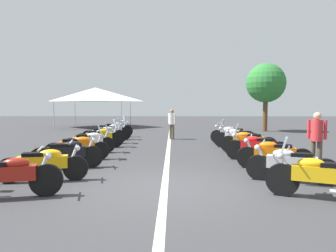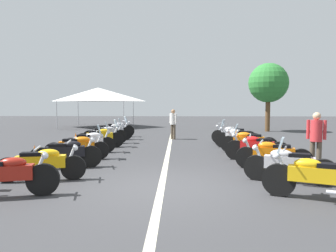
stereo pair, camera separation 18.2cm
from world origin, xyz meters
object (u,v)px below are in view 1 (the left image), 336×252
motorcycle_left_row_7 (111,131)px  motorcycle_right_row_1 (290,164)px  traffic_cone_1 (35,155)px  motorcycle_left_row_4 (90,141)px  motorcycle_left_row_1 (44,163)px  bystander_0 (172,122)px  motorcycle_left_row_3 (78,147)px  traffic_cone_0 (75,140)px  motorcycle_left_row_5 (100,137)px  bystander_1 (317,136)px  motorcycle_right_row_4 (248,141)px  motorcycle_right_row_5 (237,137)px  motorcycle_right_row_0 (319,176)px  roadside_tree_0 (266,83)px  motorcycle_right_row_2 (274,154)px  motorcycle_left_row_2 (67,153)px  motorcycle_right_row_3 (256,146)px  motorcycle_left_row_6 (105,134)px  motorcycle_left_row_0 (8,176)px  motorcycle_right_row_6 (232,134)px  motorcycle_left_row_8 (115,129)px  event_tent (96,94)px

motorcycle_left_row_7 → motorcycle_right_row_1: (-8.64, -6.08, -0.02)m
traffic_cone_1 → motorcycle_left_row_4: bearing=-26.5°
motorcycle_left_row_1 → motorcycle_left_row_7: 8.64m
bystander_0 → motorcycle_left_row_3: bearing=-160.9°
traffic_cone_0 → motorcycle_left_row_1: bearing=-168.8°
motorcycle_left_row_5 → bystander_1: bystander_1 is taller
motorcycle_left_row_3 → motorcycle_right_row_4: (1.53, -6.11, 0.00)m
motorcycle_right_row_4 → bystander_1: (-2.90, -1.30, 0.52)m
motorcycle_right_row_4 → traffic_cone_0: (1.92, 7.33, -0.17)m
bystander_1 → motorcycle_right_row_5: bearing=-133.9°
motorcycle_left_row_5 → motorcycle_right_row_0: bearing=-71.5°
motorcycle_left_row_1 → roadside_tree_0: roadside_tree_0 is taller
motorcycle_left_row_7 → motorcycle_right_row_2: 9.41m
motorcycle_right_row_2 → bystander_1: (0.03, -1.24, 0.52)m
motorcycle_right_row_5 → traffic_cone_0: (0.51, 7.19, -0.19)m
motorcycle_left_row_2 → motorcycle_left_row_5: motorcycle_left_row_5 is taller
motorcycle_right_row_3 → motorcycle_left_row_7: bearing=-26.6°
motorcycle_left_row_3 → motorcycle_left_row_6: size_ratio=1.03×
motorcycle_left_row_0 → motorcycle_left_row_7: bearing=75.2°
motorcycle_left_row_3 → motorcycle_left_row_2: bearing=-97.1°
motorcycle_right_row_3 → motorcycle_right_row_6: bearing=-73.2°
motorcycle_right_row_1 → roadside_tree_0: size_ratio=0.44×
motorcycle_left_row_2 → motorcycle_left_row_5: 4.30m
motorcycle_left_row_8 → motorcycle_right_row_2: motorcycle_left_row_8 is taller
motorcycle_left_row_1 → motorcycle_right_row_6: (7.25, -5.99, 0.01)m
motorcycle_left_row_2 → motorcycle_right_row_0: size_ratio=1.03×
traffic_cone_1 → bystander_1: size_ratio=0.37×
motorcycle_left_row_4 → roadside_tree_0: size_ratio=0.42×
motorcycle_right_row_3 → motorcycle_left_row_4: bearing=3.2°
event_tent → motorcycle_left_row_4: bearing=-167.1°
motorcycle_left_row_0 → motorcycle_left_row_6: motorcycle_left_row_6 is taller
motorcycle_right_row_6 → traffic_cone_0: size_ratio=3.27×
bystander_1 → bystander_0: bearing=-123.0°
motorcycle_right_row_4 → motorcycle_left_row_2: bearing=45.4°
motorcycle_left_row_4 → bystander_1: bearing=-36.1°
motorcycle_left_row_0 → traffic_cone_0: (7.76, 1.10, -0.18)m
motorcycle_left_row_0 → motorcycle_right_row_2: 6.93m
motorcycle_left_row_2 → traffic_cone_1: motorcycle_left_row_2 is taller
motorcycle_right_row_1 → bystander_0: size_ratio=1.28×
motorcycle_left_row_4 → event_tent: size_ratio=0.35×
traffic_cone_1 → motorcycle_left_row_8: bearing=-7.4°
motorcycle_right_row_1 → motorcycle_left_row_3: bearing=-5.3°
motorcycle_left_row_2 → motorcycle_right_row_6: 8.24m
motorcycle_right_row_0 → bystander_1: 3.22m
motorcycle_right_row_4 → event_tent: event_tent is taller
motorcycle_right_row_4 → motorcycle_right_row_6: motorcycle_right_row_4 is taller
motorcycle_left_row_6 → motorcycle_right_row_6: motorcycle_left_row_6 is taller
motorcycle_right_row_1 → motorcycle_right_row_4: motorcycle_right_row_4 is taller
motorcycle_left_row_2 → motorcycle_right_row_0: (-2.88, -6.03, 0.02)m
motorcycle_left_row_3 → motorcycle_left_row_5: bearing=77.4°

